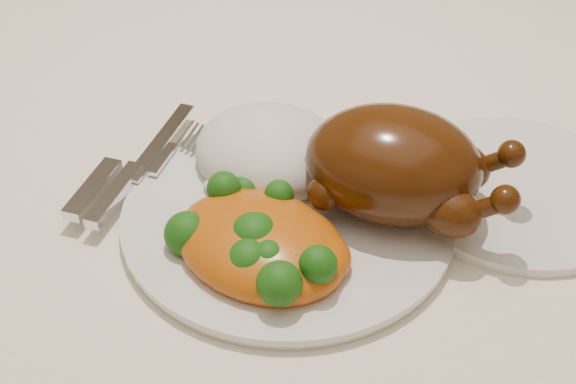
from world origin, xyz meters
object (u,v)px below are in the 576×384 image
Objects in this scene: dinner_plate at (288,217)px; roast_chicken at (398,165)px; side_plate at (516,189)px; dining_table at (248,187)px.

dinner_plate is 1.43× the size of roast_chicken.
roast_chicken is (-0.07, -0.08, 0.05)m from side_plate.
dining_table is at bearing 144.64° from roast_chicken.
side_plate reaches higher than dining_table.
dining_table is 0.29m from side_plate.
dining_table is at bearing -174.93° from side_plate.
dinner_plate is 0.10m from roast_chicken.
dinner_plate reaches higher than side_plate.
dinner_plate is 0.19m from side_plate.
dining_table is 8.78× the size of roast_chicken.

